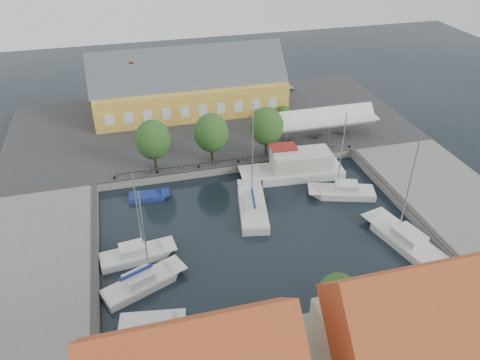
# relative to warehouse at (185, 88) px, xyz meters

# --- Properties ---
(ground) EXTENTS (140.00, 140.00, 0.00)m
(ground) POSITION_rel_warehouse_xyz_m (2.60, -28.36, -4.43)
(ground) COLOR black
(ground) RESTS_ON ground
(north_quay) EXTENTS (56.00, 26.00, 1.00)m
(north_quay) POSITION_rel_warehouse_xyz_m (2.60, -5.36, -3.93)
(north_quay) COLOR #2D2D30
(north_quay) RESTS_ON ground
(west_quay) EXTENTS (12.00, 24.00, 1.00)m
(west_quay) POSITION_rel_warehouse_xyz_m (-19.40, -30.36, -3.93)
(west_quay) COLOR slate
(west_quay) RESTS_ON ground
(east_quay) EXTENTS (12.00, 24.00, 1.00)m
(east_quay) POSITION_rel_warehouse_xyz_m (24.60, -30.36, -3.93)
(east_quay) COLOR slate
(east_quay) RESTS_ON ground
(quay_edge_fittings) EXTENTS (56.00, 24.72, 0.40)m
(quay_edge_fittings) POSITION_rel_warehouse_xyz_m (2.62, -23.61, -3.37)
(quay_edge_fittings) COLOR #383533
(quay_edge_fittings) RESTS_ON north_quay
(warehouse) EXTENTS (28.56, 14.00, 9.55)m
(warehouse) POSITION_rel_warehouse_xyz_m (0.00, 0.00, 0.00)
(warehouse) COLOR gold
(warehouse) RESTS_ON north_quay
(tent_canopy) EXTENTS (14.00, 4.00, 2.83)m
(tent_canopy) POSITION_rel_warehouse_xyz_m (16.60, -13.86, -0.74)
(tent_canopy) COLOR silver
(tent_canopy) RESTS_ON north_quay
(quay_trees) EXTENTS (18.20, 4.20, 6.30)m
(quay_trees) POSITION_rel_warehouse_xyz_m (0.60, -16.36, 0.45)
(quay_trees) COLOR black
(quay_trees) RESTS_ON north_quay
(car_silver) EXTENTS (3.80, 2.09, 1.23)m
(car_silver) POSITION_rel_warehouse_xyz_m (16.92, 3.27, -2.82)
(car_silver) COLOR #9A9DA1
(car_silver) RESTS_ON north_quay
(car_red) EXTENTS (3.20, 4.11, 1.30)m
(car_red) POSITION_rel_warehouse_xyz_m (-6.13, -10.44, -2.78)
(car_red) COLOR #511218
(car_red) RESTS_ON north_quay
(center_sailboat) EXTENTS (4.48, 9.68, 12.84)m
(center_sailboat) POSITION_rel_warehouse_xyz_m (2.92, -26.47, -4.06)
(center_sailboat) COLOR silver
(center_sailboat) RESTS_ON ground
(trawler) EXTENTS (13.03, 4.73, 5.00)m
(trawler) POSITION_rel_warehouse_xyz_m (10.00, -20.82, -3.41)
(trawler) COLOR silver
(trawler) RESTS_ON ground
(east_boat_a) EXTENTS (7.95, 4.69, 10.91)m
(east_boat_a) POSITION_rel_warehouse_xyz_m (13.83, -26.19, -4.17)
(east_boat_a) COLOR silver
(east_boat_a) RESTS_ON ground
(east_boat_c) EXTENTS (5.11, 9.90, 12.06)m
(east_boat_c) POSITION_rel_warehouse_xyz_m (16.08, -35.58, -4.17)
(east_boat_c) COLOR silver
(east_boat_c) RESTS_ON ground
(west_boat_c) EXTENTS (7.46, 3.14, 9.97)m
(west_boat_c) POSITION_rel_warehouse_xyz_m (-9.93, -31.01, -4.17)
(west_boat_c) COLOR silver
(west_boat_c) RESTS_ON ground
(west_boat_d) EXTENTS (7.93, 5.12, 10.45)m
(west_boat_d) POSITION_rel_warehouse_xyz_m (-9.65, -34.95, -4.16)
(west_boat_d) COLOR silver
(west_boat_d) RESTS_ON ground
(launch_sw) EXTENTS (5.66, 2.87, 0.98)m
(launch_sw) POSITION_rel_warehouse_xyz_m (-9.38, -39.47, -4.34)
(launch_sw) COLOR silver
(launch_sw) RESTS_ON ground
(launch_nw) EXTENTS (4.75, 2.08, 0.88)m
(launch_nw) POSITION_rel_warehouse_xyz_m (-7.88, -21.06, -4.34)
(launch_nw) COLOR navy
(launch_nw) RESTS_ON ground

